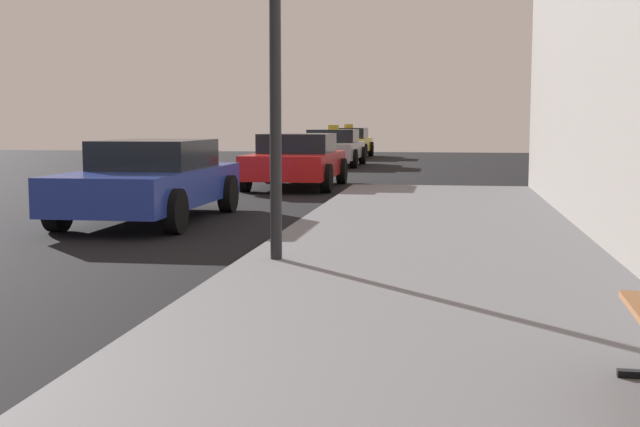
% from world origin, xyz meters
% --- Properties ---
extents(car_blue, '(1.95, 4.51, 1.27)m').
position_xyz_m(car_blue, '(-0.50, 9.88, 0.65)').
color(car_blue, '#233899').
rests_on(car_blue, ground_plane).
extents(car_red, '(2.06, 4.19, 1.27)m').
position_xyz_m(car_red, '(0.55, 16.84, 0.65)').
color(car_red, red).
rests_on(car_red, ground_plane).
extents(car_silver, '(2.05, 4.37, 1.43)m').
position_xyz_m(car_silver, '(0.07, 26.62, 0.65)').
color(car_silver, '#B7B7BF').
rests_on(car_silver, ground_plane).
extents(car_yellow, '(1.93, 4.56, 1.43)m').
position_xyz_m(car_yellow, '(-0.21, 33.59, 0.65)').
color(car_yellow, yellow).
rests_on(car_yellow, ground_plane).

